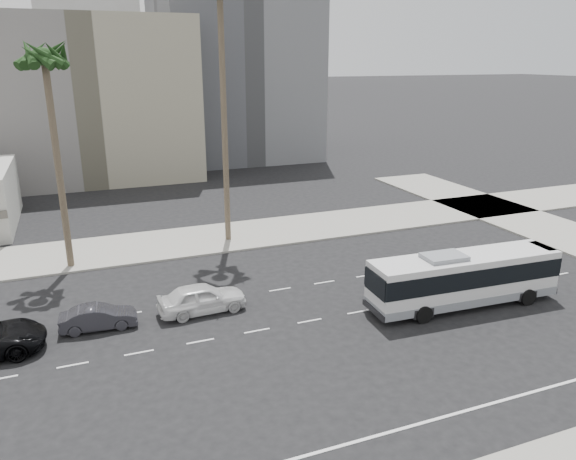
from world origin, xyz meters
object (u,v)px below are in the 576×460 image
car_b (99,317)px  city_bus (464,277)px  car_a (202,298)px  palm_mid (45,62)px

car_b → city_bus: bearing=-99.6°
city_bus → car_a: size_ratio=2.33×
city_bus → palm_mid: bearing=147.9°
city_bus → car_b: bearing=169.4°
car_b → palm_mid: bearing=11.0°
city_bus → palm_mid: palm_mid is taller
city_bus → palm_mid: (-20.85, 14.54, 11.66)m
city_bus → car_a: city_bus is taller
palm_mid → car_a: bearing=-55.7°
city_bus → car_b: 20.16m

